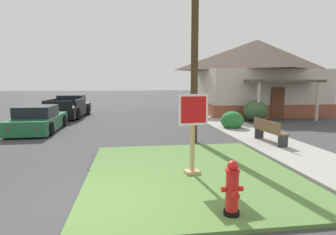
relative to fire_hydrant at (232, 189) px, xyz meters
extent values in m
plane|color=#3D3D3F|center=(-2.45, 0.88, -0.54)|extent=(160.00, 160.00, 0.00)
cube|color=#567F3D|center=(-0.18, 2.48, -0.50)|extent=(5.19, 5.97, 0.08)
cube|color=#9E9B93|center=(3.61, 7.05, -0.48)|extent=(2.20, 18.27, 0.12)
cylinder|color=black|center=(0.00, 0.00, -0.42)|extent=(0.28, 0.27, 0.08)
cylinder|color=red|center=(0.00, 0.00, -0.03)|extent=(0.22, 0.22, 0.70)
cylinder|color=red|center=(0.00, 0.00, 0.33)|extent=(0.25, 0.25, 0.03)
sphere|color=red|center=(0.00, 0.00, 0.41)|extent=(0.19, 0.19, 0.19)
cube|color=red|center=(0.00, 0.00, 0.48)|extent=(0.04, 0.04, 0.04)
cylinder|color=red|center=(-0.15, 0.00, 0.01)|extent=(0.08, 0.09, 0.09)
cylinder|color=red|center=(0.15, 0.00, 0.01)|extent=(0.08, 0.09, 0.09)
cylinder|color=red|center=(0.00, -0.16, -0.04)|extent=(0.12, 0.09, 0.12)
cube|color=tan|center=(-0.19, 2.25, 0.51)|extent=(0.10, 0.10, 1.93)
cube|color=tan|center=(-0.19, 2.25, -0.42)|extent=(0.40, 0.33, 0.08)
cube|color=white|center=(-0.18, 2.20, 1.16)|extent=(0.75, 0.12, 0.76)
cube|color=red|center=(-0.18, 2.19, 1.16)|extent=(0.64, 0.10, 0.65)
cylinder|color=black|center=(-2.54, 3.29, -0.53)|extent=(0.70, 0.70, 0.02)
cube|color=#1E6038|center=(-6.12, 9.78, -0.13)|extent=(1.87, 4.31, 0.64)
cube|color=black|center=(-6.12, 9.57, 0.43)|extent=(1.59, 1.99, 0.56)
cylinder|color=black|center=(-7.00, 11.10, -0.23)|extent=(0.23, 0.62, 0.62)
cylinder|color=black|center=(-5.27, 11.12, -0.23)|extent=(0.23, 0.62, 0.62)
cylinder|color=black|center=(-6.98, 8.44, -0.23)|extent=(0.23, 0.62, 0.62)
cylinder|color=black|center=(-5.24, 8.46, -0.23)|extent=(0.23, 0.62, 0.62)
sphere|color=white|center=(-6.69, 11.87, -0.07)|extent=(0.14, 0.14, 0.14)
sphere|color=red|center=(-6.65, 7.67, -0.07)|extent=(0.12, 0.12, 0.12)
sphere|color=white|center=(-5.59, 11.88, -0.07)|extent=(0.14, 0.14, 0.14)
sphere|color=red|center=(-5.55, 7.68, -0.07)|extent=(0.12, 0.12, 0.12)
cube|color=black|center=(-5.81, 15.30, -0.04)|extent=(2.22, 5.21, 0.68)
cube|color=black|center=(-5.77, 16.01, 0.60)|extent=(1.76, 1.43, 0.68)
cube|color=black|center=(-6.77, 14.46, 0.52)|extent=(0.23, 2.15, 0.44)
cube|color=black|center=(-4.96, 14.35, 0.52)|extent=(0.23, 2.15, 0.44)
cube|color=black|center=(-5.96, 12.80, 0.52)|extent=(1.73, 0.20, 0.44)
cylinder|color=black|center=(-6.62, 16.88, -0.16)|extent=(0.30, 0.77, 0.76)
cylinder|color=black|center=(-4.82, 16.77, -0.16)|extent=(0.30, 0.77, 0.76)
cylinder|color=black|center=(-6.80, 13.82, -0.16)|extent=(0.30, 0.77, 0.76)
cylinder|color=black|center=(-5.01, 13.72, -0.16)|extent=(0.30, 0.77, 0.76)
cube|color=brown|center=(3.48, 5.26, 0.02)|extent=(0.50, 1.79, 0.06)
cube|color=brown|center=(3.30, 5.25, 0.24)|extent=(0.15, 1.78, 0.38)
cube|color=#2D2D33|center=(3.52, 4.45, -0.21)|extent=(0.36, 0.08, 0.41)
cube|color=#2D2D33|center=(3.43, 6.06, -0.21)|extent=(0.36, 0.08, 0.41)
cylinder|color=#42301E|center=(0.79, 6.29, 4.20)|extent=(0.28, 0.28, 9.47)
cube|color=brown|center=(7.80, 15.81, -0.09)|extent=(8.49, 6.52, 0.90)
cube|color=beige|center=(7.80, 15.81, 1.54)|extent=(8.32, 6.39, 2.36)
pyramid|color=brown|center=(7.80, 15.81, 3.86)|extent=(8.92, 6.85, 2.27)
cube|color=brown|center=(7.80, 11.85, 1.91)|extent=(4.67, 1.40, 0.16)
cylinder|color=beige|center=(5.89, 11.30, 0.69)|extent=(0.16, 0.16, 2.44)
cylinder|color=beige|center=(9.71, 11.30, 0.69)|extent=(0.16, 0.16, 2.44)
cube|color=brown|center=(7.80, 12.53, 0.51)|extent=(0.90, 0.06, 2.00)
ellipsoid|color=#3B5A36|center=(5.85, 11.61, 0.11)|extent=(1.42, 1.42, 1.29)
ellipsoid|color=#286F31|center=(3.34, 8.81, -0.07)|extent=(1.13, 1.13, 0.94)
camera|label=1|loc=(-1.71, -4.37, 1.81)|focal=29.81mm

